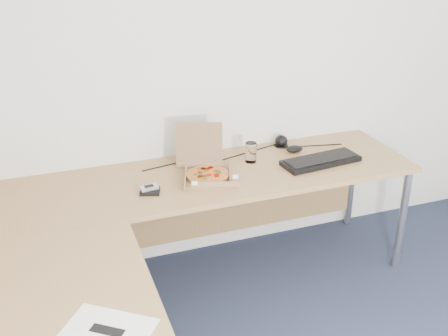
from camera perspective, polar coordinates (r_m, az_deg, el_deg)
name	(u,v)px	position (r m, az deg, el deg)	size (l,w,h in m)	color
desk	(175,224)	(2.81, -5.07, -5.78)	(2.50, 2.20, 0.73)	#AC814B
pizza_box	(207,172)	(3.20, -1.80, -0.39)	(0.28, 0.32, 0.28)	#99714E
drinking_glass	(251,152)	(3.39, 2.80, 1.64)	(0.07, 0.07, 0.12)	white
keyboard	(321,161)	(3.44, 10.03, 0.74)	(0.50, 0.18, 0.03)	black
mouse	(294,149)	(3.58, 7.32, 1.99)	(0.11, 0.07, 0.04)	black
wallet	(150,191)	(3.06, -7.71, -2.40)	(0.11, 0.09, 0.02)	black
phone	(149,188)	(3.06, -7.79, -2.04)	(0.10, 0.05, 0.02)	#B2B5BA
paper_sheet	(107,331)	(2.15, -12.05, -16.21)	(0.33, 0.23, 0.00)	white
dome_speaker	(281,140)	(3.65, 5.98, 2.88)	(0.09, 0.09, 0.08)	black
cable_bundle	(241,155)	(3.51, 1.73, 1.41)	(0.65, 0.04, 0.01)	black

